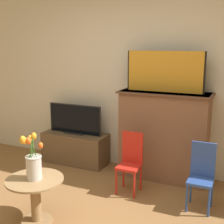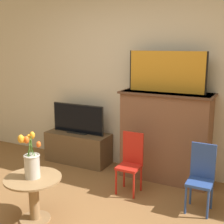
# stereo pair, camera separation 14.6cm
# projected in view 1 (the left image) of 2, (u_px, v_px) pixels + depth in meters

# --- Properties ---
(wall_back) EXTENTS (8.00, 0.06, 2.70)m
(wall_back) POSITION_uv_depth(u_px,v_px,m) (135.00, 75.00, 4.36)
(wall_back) COLOR beige
(wall_back) RESTS_ON ground
(fireplace_mantel) EXTENTS (1.20, 0.44, 1.17)m
(fireplace_mantel) POSITION_uv_depth(u_px,v_px,m) (164.00, 135.00, 4.12)
(fireplace_mantel) COLOR brown
(fireplace_mantel) RESTS_ON ground
(painting) EXTENTS (1.00, 0.03, 0.52)m
(painting) POSITION_uv_depth(u_px,v_px,m) (165.00, 72.00, 3.95)
(painting) COLOR black
(painting) RESTS_ON fireplace_mantel
(tv_stand) EXTENTS (0.98, 0.40, 0.46)m
(tv_stand) POSITION_uv_depth(u_px,v_px,m) (75.00, 148.00, 4.73)
(tv_stand) COLOR brown
(tv_stand) RESTS_ON ground
(tv_monitor) EXTENTS (0.85, 0.12, 0.44)m
(tv_monitor) POSITION_uv_depth(u_px,v_px,m) (75.00, 120.00, 4.64)
(tv_monitor) COLOR black
(tv_monitor) RESTS_ON tv_stand
(chair_red) EXTENTS (0.26, 0.26, 0.73)m
(chair_red) POSITION_uv_depth(u_px,v_px,m) (131.00, 159.00, 3.78)
(chair_red) COLOR red
(chair_red) RESTS_ON ground
(chair_blue) EXTENTS (0.26, 0.26, 0.73)m
(chair_blue) POSITION_uv_depth(u_px,v_px,m) (202.00, 173.00, 3.39)
(chair_blue) COLOR #2D4C99
(chair_blue) RESTS_ON ground
(side_table) EXTENTS (0.57, 0.57, 0.47)m
(side_table) POSITION_uv_depth(u_px,v_px,m) (35.00, 194.00, 3.12)
(side_table) COLOR #99754C
(side_table) RESTS_ON ground
(vase_tulips) EXTENTS (0.21, 0.20, 0.46)m
(vase_tulips) POSITION_uv_depth(u_px,v_px,m) (33.00, 163.00, 3.05)
(vase_tulips) COLOR beige
(vase_tulips) RESTS_ON side_table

